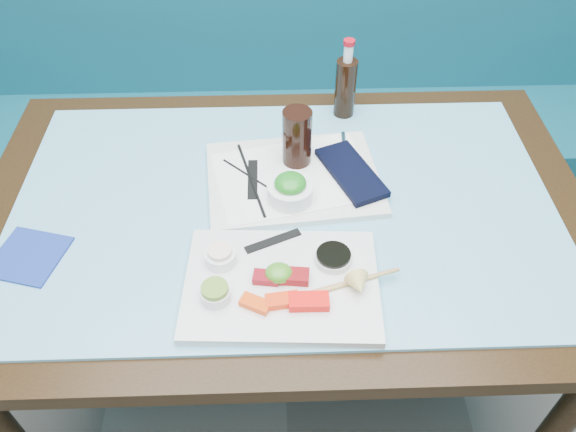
{
  "coord_description": "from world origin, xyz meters",
  "views": [
    {
      "loc": [
        -0.02,
        0.55,
        1.65
      ],
      "look_at": [
        0.01,
        1.37,
        0.8
      ],
      "focal_mm": 35.0,
      "sensor_mm": 36.0,
      "label": 1
    }
  ],
  "objects_px": {
    "seaweed_bowl": "(290,192)",
    "cola_bottle_body": "(345,88)",
    "serving_tray": "(293,179)",
    "cola_glass": "(297,137)",
    "sashimi_plate": "(282,285)",
    "dining_table": "(284,231)",
    "blue_napkin": "(29,256)",
    "booth_bench": "(278,120)"
  },
  "relations": [
    {
      "from": "seaweed_bowl",
      "to": "cola_bottle_body",
      "type": "distance_m",
      "value": 0.38
    },
    {
      "from": "serving_tray",
      "to": "cola_glass",
      "type": "xyz_separation_m",
      "value": [
        0.01,
        0.05,
        0.08
      ]
    },
    {
      "from": "sashimi_plate",
      "to": "serving_tray",
      "type": "xyz_separation_m",
      "value": [
        0.04,
        0.31,
        -0.0
      ]
    },
    {
      "from": "sashimi_plate",
      "to": "seaweed_bowl",
      "type": "height_order",
      "value": "seaweed_bowl"
    },
    {
      "from": "dining_table",
      "to": "blue_napkin",
      "type": "distance_m",
      "value": 0.56
    },
    {
      "from": "booth_bench",
      "to": "cola_bottle_body",
      "type": "xyz_separation_m",
      "value": [
        0.17,
        -0.5,
        0.46
      ]
    },
    {
      "from": "booth_bench",
      "to": "cola_glass",
      "type": "xyz_separation_m",
      "value": [
        0.03,
        -0.71,
        0.47
      ]
    },
    {
      "from": "booth_bench",
      "to": "serving_tray",
      "type": "relative_size",
      "value": 7.57
    },
    {
      "from": "dining_table",
      "to": "cola_glass",
      "type": "xyz_separation_m",
      "value": [
        0.03,
        0.13,
        0.18
      ]
    },
    {
      "from": "seaweed_bowl",
      "to": "blue_napkin",
      "type": "distance_m",
      "value": 0.56
    },
    {
      "from": "sashimi_plate",
      "to": "seaweed_bowl",
      "type": "distance_m",
      "value": 0.24
    },
    {
      "from": "sashimi_plate",
      "to": "serving_tray",
      "type": "bearing_deg",
      "value": 86.34
    },
    {
      "from": "dining_table",
      "to": "seaweed_bowl",
      "type": "bearing_deg",
      "value": 4.06
    },
    {
      "from": "cola_bottle_body",
      "to": "blue_napkin",
      "type": "bearing_deg",
      "value": -145.46
    },
    {
      "from": "cola_bottle_body",
      "to": "blue_napkin",
      "type": "height_order",
      "value": "cola_bottle_body"
    },
    {
      "from": "booth_bench",
      "to": "cola_bottle_body",
      "type": "height_order",
      "value": "booth_bench"
    },
    {
      "from": "booth_bench",
      "to": "blue_napkin",
      "type": "bearing_deg",
      "value": -118.51
    },
    {
      "from": "serving_tray",
      "to": "blue_napkin",
      "type": "relative_size",
      "value": 2.91
    },
    {
      "from": "dining_table",
      "to": "seaweed_bowl",
      "type": "height_order",
      "value": "seaweed_bowl"
    },
    {
      "from": "booth_bench",
      "to": "cola_bottle_body",
      "type": "bearing_deg",
      "value": -71.22
    },
    {
      "from": "serving_tray",
      "to": "cola_bottle_body",
      "type": "distance_m",
      "value": 0.31
    },
    {
      "from": "dining_table",
      "to": "booth_bench",
      "type": "bearing_deg",
      "value": 90.0
    },
    {
      "from": "seaweed_bowl",
      "to": "booth_bench",
      "type": "bearing_deg",
      "value": 90.96
    },
    {
      "from": "dining_table",
      "to": "blue_napkin",
      "type": "height_order",
      "value": "blue_napkin"
    },
    {
      "from": "booth_bench",
      "to": "cola_glass",
      "type": "relative_size",
      "value": 21.19
    },
    {
      "from": "serving_tray",
      "to": "seaweed_bowl",
      "type": "height_order",
      "value": "seaweed_bowl"
    },
    {
      "from": "serving_tray",
      "to": "cola_glass",
      "type": "bearing_deg",
      "value": 74.08
    },
    {
      "from": "booth_bench",
      "to": "blue_napkin",
      "type": "height_order",
      "value": "booth_bench"
    },
    {
      "from": "booth_bench",
      "to": "serving_tray",
      "type": "xyz_separation_m",
      "value": [
        0.02,
        -0.76,
        0.39
      ]
    },
    {
      "from": "sashimi_plate",
      "to": "serving_tray",
      "type": "height_order",
      "value": "sashimi_plate"
    },
    {
      "from": "serving_tray",
      "to": "seaweed_bowl",
      "type": "relative_size",
      "value": 3.83
    },
    {
      "from": "blue_napkin",
      "to": "seaweed_bowl",
      "type": "bearing_deg",
      "value": 14.45
    },
    {
      "from": "sashimi_plate",
      "to": "cola_bottle_body",
      "type": "bearing_deg",
      "value": 75.5
    },
    {
      "from": "booth_bench",
      "to": "blue_napkin",
      "type": "xyz_separation_m",
      "value": [
        -0.53,
        -0.98,
        0.39
      ]
    },
    {
      "from": "sashimi_plate",
      "to": "cola_glass",
      "type": "relative_size",
      "value": 2.67
    },
    {
      "from": "blue_napkin",
      "to": "dining_table",
      "type": "bearing_deg",
      "value": 14.71
    },
    {
      "from": "serving_tray",
      "to": "booth_bench",
      "type": "bearing_deg",
      "value": 86.18
    },
    {
      "from": "cola_bottle_body",
      "to": "booth_bench",
      "type": "bearing_deg",
      "value": 108.78
    },
    {
      "from": "dining_table",
      "to": "cola_bottle_body",
      "type": "bearing_deg",
      "value": 63.76
    },
    {
      "from": "sashimi_plate",
      "to": "serving_tray",
      "type": "relative_size",
      "value": 0.95
    },
    {
      "from": "cola_glass",
      "to": "booth_bench",
      "type": "bearing_deg",
      "value": 92.75
    },
    {
      "from": "cola_glass",
      "to": "dining_table",
      "type": "bearing_deg",
      "value": -104.55
    }
  ]
}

